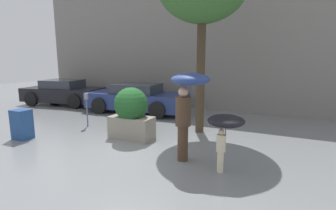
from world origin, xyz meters
name	(u,v)px	position (x,y,z in m)	size (l,w,h in m)	color
ground_plane	(120,153)	(0.00, 0.00, 0.00)	(40.00, 40.00, 0.00)	slate
building_facade	(201,45)	(0.00, 6.50, 3.00)	(18.00, 0.30, 6.00)	gray
planter_box	(131,113)	(-0.39, 1.18, 0.80)	(1.34, 1.02, 1.57)	gray
person_adult	(187,97)	(1.76, 0.26, 1.56)	(0.90, 0.90, 2.10)	#473323
person_child	(225,125)	(2.72, -0.02, 1.06)	(0.78, 0.78, 1.27)	beige
parked_car_near	(136,99)	(-2.32, 4.55, 0.62)	(4.56, 2.20, 1.28)	navy
parked_car_far	(63,93)	(-6.82, 4.60, 0.62)	(4.27, 2.47, 1.28)	black
parking_meter	(87,103)	(-2.60, 1.69, 0.86)	(0.14, 0.14, 1.19)	#595B60
newspaper_box	(22,124)	(-3.38, -0.26, 0.45)	(0.50, 0.44, 0.90)	navy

